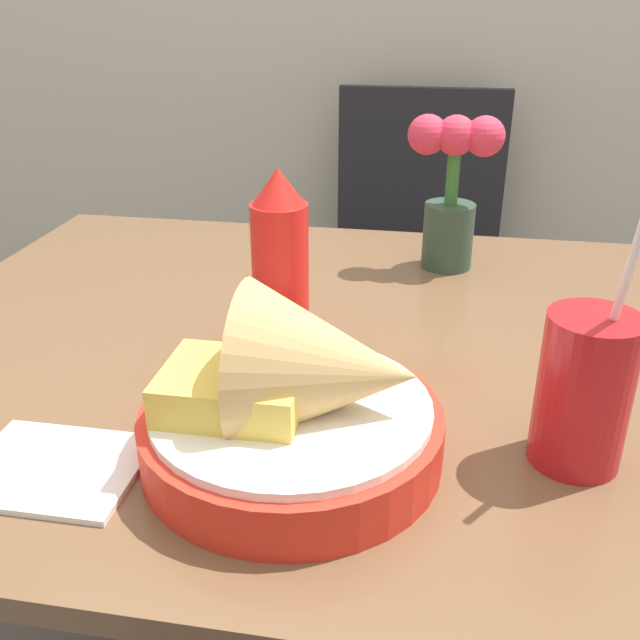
# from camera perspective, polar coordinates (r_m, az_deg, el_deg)

# --- Properties ---
(dining_table) EXTENTS (1.08, 0.86, 0.74)m
(dining_table) POSITION_cam_1_polar(r_m,az_deg,el_deg) (0.91, 0.60, -7.43)
(dining_table) COLOR brown
(dining_table) RESTS_ON ground_plane
(chair_far_window) EXTENTS (0.40, 0.40, 0.91)m
(chair_far_window) POSITION_cam_1_polar(r_m,az_deg,el_deg) (1.74, 7.58, 5.47)
(chair_far_window) COLOR black
(chair_far_window) RESTS_ON ground_plane
(food_basket) EXTENTS (0.27, 0.27, 0.17)m
(food_basket) POSITION_cam_1_polar(r_m,az_deg,el_deg) (0.62, -1.35, -6.63)
(food_basket) COLOR red
(food_basket) RESTS_ON dining_table
(ketchup_bottle) EXTENTS (0.06, 0.06, 0.21)m
(ketchup_bottle) POSITION_cam_1_polar(r_m,az_deg,el_deg) (0.81, -3.21, 4.59)
(ketchup_bottle) COLOR red
(ketchup_bottle) RESTS_ON dining_table
(drink_cup) EXTENTS (0.08, 0.08, 0.24)m
(drink_cup) POSITION_cam_1_polar(r_m,az_deg,el_deg) (0.66, 20.31, -5.67)
(drink_cup) COLOR red
(drink_cup) RESTS_ON dining_table
(flower_vase) EXTENTS (0.14, 0.07, 0.22)m
(flower_vase) POSITION_cam_1_polar(r_m,az_deg,el_deg) (1.06, 10.51, 10.45)
(flower_vase) COLOR #2D4738
(flower_vase) RESTS_ON dining_table
(napkin) EXTENTS (0.15, 0.12, 0.01)m
(napkin) POSITION_cam_1_polar(r_m,az_deg,el_deg) (0.68, -20.52, -11.06)
(napkin) COLOR white
(napkin) RESTS_ON dining_table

